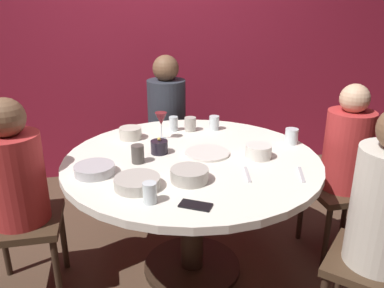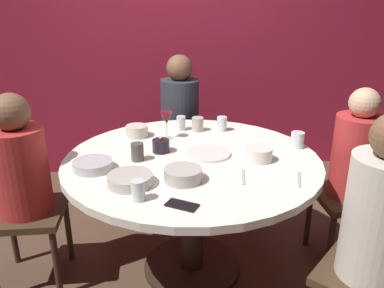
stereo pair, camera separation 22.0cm
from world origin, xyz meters
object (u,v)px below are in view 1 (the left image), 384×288
at_px(bowl_salad_center, 190,175).
at_px(bowl_sauce_side, 130,133).
at_px(seated_diner_right, 347,154).
at_px(cell_phone, 196,205).
at_px(cup_beside_wine, 173,124).
at_px(cup_center_front, 138,154).
at_px(cup_by_right_diner, 190,124).
at_px(cup_near_candle, 214,123).
at_px(dinner_plate, 207,153).
at_px(bowl_serving_large, 94,170).
at_px(wine_glass, 161,120).
at_px(cup_by_left_diner, 150,193).
at_px(bowl_small_white, 258,151).
at_px(dining_table, 192,180).
at_px(cup_far_edge, 291,136).
at_px(seated_diner_back, 167,113).
at_px(candle_holder, 159,147).
at_px(bowl_rice_portion, 137,182).
at_px(seated_diner_left, 16,179).

relative_size(bowl_salad_center, bowl_sauce_side, 1.34).
distance_m(seated_diner_right, cell_phone, 1.20).
relative_size(seated_diner_right, cup_beside_wine, 11.66).
bearing_deg(cup_center_front, cup_by_right_diner, 50.66).
distance_m(bowl_sauce_side, cup_near_candle, 0.57).
bearing_deg(cell_phone, cup_by_right_diner, -159.55).
bearing_deg(cell_phone, seated_diner_right, 147.49).
relative_size(dinner_plate, bowl_serving_large, 1.25).
bearing_deg(bowl_serving_large, bowl_sauce_side, 66.97).
bearing_deg(wine_glass, bowl_salad_center, -84.92).
bearing_deg(cup_beside_wine, bowl_serving_large, -130.10).
relative_size(wine_glass, cup_near_candle, 1.83).
bearing_deg(cup_by_left_diner, bowl_salad_center, 39.76).
distance_m(bowl_serving_large, bowl_small_white, 0.90).
xyz_separation_m(bowl_small_white, cup_center_front, (-0.67, 0.07, 0.01)).
height_order(dining_table, cup_far_edge, cup_far_edge).
bearing_deg(cup_center_front, dinner_plate, 5.86).
distance_m(bowl_sauce_side, cup_by_left_diner, 0.86).
height_order(bowl_serving_large, bowl_sauce_side, bowl_sauce_side).
bearing_deg(seated_diner_back, bowl_serving_large, -25.67).
distance_m(cell_phone, cup_by_right_diner, 1.02).
height_order(dining_table, cell_phone, cell_phone).
distance_m(candle_holder, cup_by_right_diner, 0.44).
xyz_separation_m(cup_near_candle, cup_by_right_diner, (-0.16, 0.01, -0.00)).
bearing_deg(cup_by_left_diner, seated_diner_back, 78.94).
distance_m(dining_table, bowl_serving_large, 0.57).
height_order(cell_phone, bowl_salad_center, bowl_salad_center).
height_order(wine_glass, bowl_rice_portion, wine_glass).
distance_m(bowl_small_white, cup_by_right_diner, 0.61).
height_order(seated_diner_left, cup_far_edge, seated_diner_left).
relative_size(dinner_plate, bowl_salad_center, 1.37).
bearing_deg(seated_diner_right, dining_table, 0.00).
bearing_deg(cup_by_right_diner, cup_by_left_diner, -111.65).
distance_m(seated_diner_right, cup_near_candle, 0.86).
bearing_deg(bowl_sauce_side, dinner_plate, -40.67).
height_order(seated_diner_back, candle_holder, seated_diner_back).
xyz_separation_m(seated_diner_left, cell_phone, (0.85, -0.54, 0.05)).
bearing_deg(cup_by_right_diner, seated_diner_left, -155.92).
distance_m(wine_glass, bowl_salad_center, 0.63).
relative_size(seated_diner_left, bowl_rice_portion, 5.21).
relative_size(seated_diner_right, cell_phone, 8.09).
bearing_deg(dinner_plate, cup_near_candle, 70.15).
distance_m(bowl_salad_center, cup_beside_wine, 0.78).
relative_size(bowl_small_white, cup_far_edge, 1.52).
bearing_deg(bowl_serving_large, cup_by_left_diner, -55.35).
relative_size(bowl_sauce_side, cup_center_front, 1.40).
height_order(candle_holder, wine_glass, wine_glass).
height_order(wine_glass, bowl_small_white, wine_glass).
bearing_deg(bowl_salad_center, seated_diner_right, 15.69).
xyz_separation_m(seated_diner_back, bowl_salad_center, (-0.07, -1.29, 0.05)).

